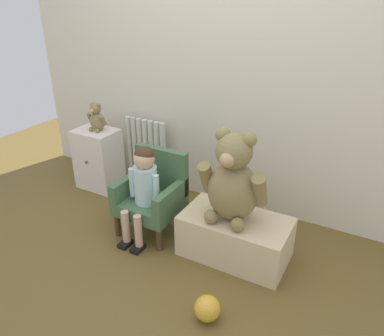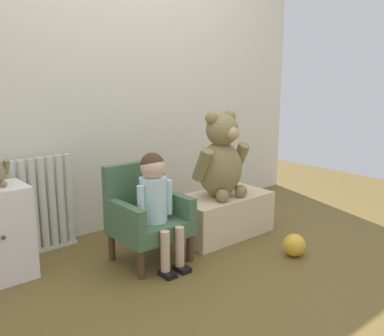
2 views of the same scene
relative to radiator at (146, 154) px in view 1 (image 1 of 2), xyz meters
name	(u,v)px [view 1 (image 1 of 2)]	position (x,y,z in m)	size (l,w,h in m)	color
ground_plane	(141,277)	(0.69, -1.06, -0.32)	(6.00, 6.00, 0.00)	brown
back_wall	(224,59)	(0.69, 0.12, 0.88)	(3.80, 0.05, 2.40)	beige
radiator	(146,154)	(0.00, 0.00, 0.00)	(0.43, 0.05, 0.65)	silver
small_dresser	(99,159)	(-0.37, -0.23, -0.04)	(0.37, 0.31, 0.55)	silver
child_armchair	(153,193)	(0.45, -0.55, -0.02)	(0.44, 0.40, 0.62)	#456743
child_figure	(143,181)	(0.45, -0.66, 0.14)	(0.25, 0.35, 0.71)	silver
low_bench	(235,237)	(1.12, -0.56, -0.17)	(0.73, 0.40, 0.30)	beige
large_teddy_bear	(233,182)	(1.09, -0.57, 0.26)	(0.45, 0.32, 0.62)	olive
small_teddy_bear	(97,118)	(-0.35, -0.22, 0.34)	(0.18, 0.13, 0.25)	olive
toy_ball	(207,308)	(1.21, -1.15, -0.25)	(0.15, 0.15, 0.15)	gold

